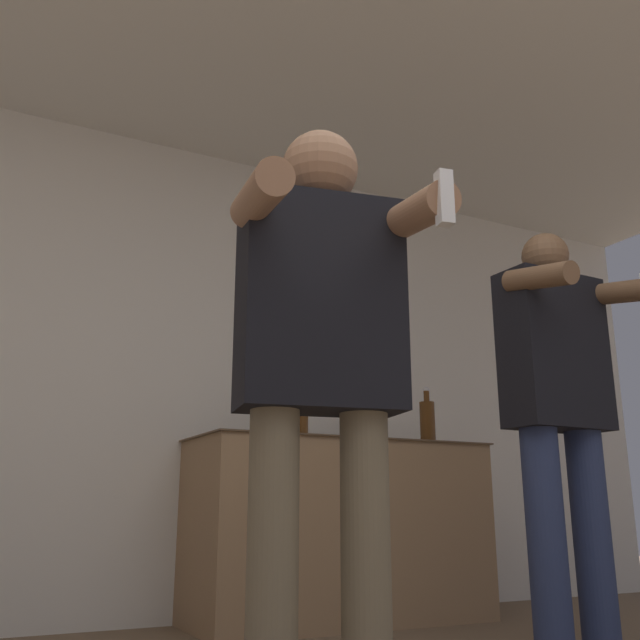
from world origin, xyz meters
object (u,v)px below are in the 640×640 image
bottle_amber_bourbon (268,414)px  bottle_clear_vodka (301,411)px  person_man_side (560,402)px  person_woman_foreground (321,349)px  bottle_tall_gin (427,421)px  bottle_short_whiskey (365,415)px

bottle_amber_bourbon → bottle_clear_vodka: bearing=-0.0°
bottle_clear_vodka → person_man_side: (0.59, -1.16, -0.07)m
bottle_clear_vodka → person_man_side: bearing=-62.9°
bottle_amber_bourbon → person_woman_foreground: (-0.53, -1.60, -0.05)m
bottle_tall_gin → bottle_clear_vodka: size_ratio=0.90×
person_man_side → bottle_clear_vodka: bearing=117.1°
bottle_amber_bourbon → bottle_clear_vodka: bottle_clear_vodka is taller
bottle_short_whiskey → person_woman_foreground: 1.93m
person_woman_foreground → person_man_side: 1.38m
bottle_tall_gin → bottle_short_whiskey: (-0.40, 0.00, 0.01)m
bottle_tall_gin → person_man_side: person_man_side is taller
bottle_short_whiskey → person_woman_foreground: bearing=-124.2°
bottle_tall_gin → person_woman_foreground: bearing=-133.0°
person_woman_foreground → bottle_short_whiskey: bearing=55.8°
bottle_amber_bourbon → bottle_clear_vodka: size_ratio=0.86×
bottle_tall_gin → bottle_clear_vodka: bottle_clear_vodka is taller
bottle_tall_gin → bottle_clear_vodka: 0.78m
bottle_clear_vodka → person_woman_foreground: size_ratio=0.22×
bottle_clear_vodka → person_man_side: size_ratio=0.21×
bottle_tall_gin → bottle_amber_bourbon: 0.96m
bottle_tall_gin → person_man_side: 1.18m
bottle_tall_gin → bottle_short_whiskey: bottle_short_whiskey is taller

